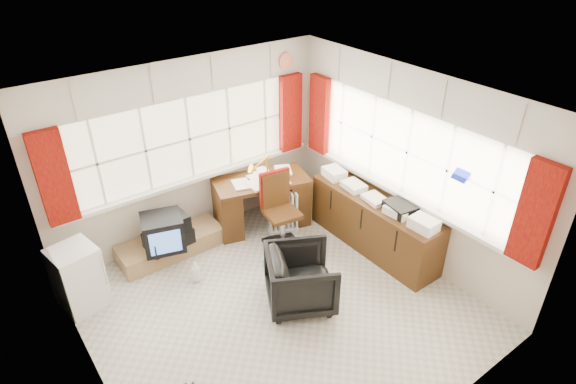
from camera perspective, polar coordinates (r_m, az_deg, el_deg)
name	(u,v)px	position (r m, az deg, el deg)	size (l,w,h in m)	color
ground	(279,307)	(5.81, -1.11, -13.52)	(4.00, 4.00, 0.00)	beige
room_walls	(277,199)	(4.89, -1.28, -0.80)	(4.00, 4.00, 4.00)	beige
window_back	(194,174)	(6.64, -11.05, 2.14)	(3.70, 0.12, 3.60)	#FCF0C8
window_right	(401,188)	(6.34, 13.22, 0.42)	(0.12, 3.70, 3.60)	#FCF0C8
curtains	(294,148)	(6.05, 0.75, 5.24)	(3.83, 3.83, 1.15)	#9B1B08
overhead_cabinets	(296,84)	(5.83, 0.91, 12.65)	(3.98, 3.98, 0.48)	beige
desk	(262,200)	(6.93, -3.14, -0.92)	(1.45, 0.98, 0.80)	#462610
desk_lamp	(267,163)	(6.52, -2.49, 3.46)	(0.18, 0.16, 0.45)	#F1AB0A
task_chair	(278,207)	(6.51, -1.16, -1.73)	(0.50, 0.52, 1.07)	black
office_chair	(301,279)	(5.65, 1.55, -10.24)	(0.76, 0.78, 0.71)	black
radiator	(283,218)	(6.84, -0.58, -3.04)	(0.45, 0.30, 0.63)	white
credenza	(374,222)	(6.59, 10.13, -3.57)	(0.50, 2.00, 0.85)	#462610
file_tray	(400,208)	(6.18, 13.13, -1.85)	(0.29, 0.38, 0.13)	black
tv_bench	(171,245)	(6.72, -13.67, -6.12)	(1.40, 0.50, 0.25)	#9F804F
crt_tv	(163,232)	(6.36, -14.59, -4.66)	(0.61, 0.58, 0.46)	black
hifi_stack	(168,232)	(6.40, -14.06, -4.63)	(0.61, 0.41, 0.41)	black
mini_fridge	(78,278)	(6.09, -23.59, -9.28)	(0.55, 0.55, 0.80)	white
spray_bottle_a	(196,272)	(6.18, -10.84, -9.27)	(0.11, 0.11, 0.28)	white
spray_bottle_b	(265,260)	(6.34, -2.70, -8.00)	(0.09, 0.09, 0.19)	#98E4D3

